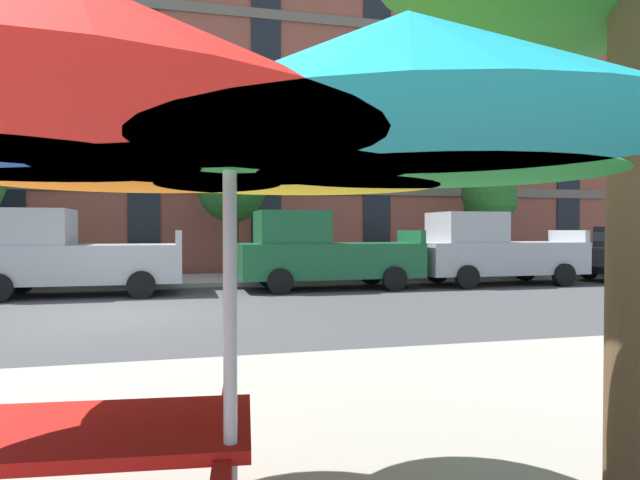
{
  "coord_description": "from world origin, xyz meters",
  "views": [
    {
      "loc": [
        1.27,
        -11.4,
        1.69
      ],
      "look_at": [
        4.93,
        3.2,
        1.4
      ],
      "focal_mm": 31.12,
      "sensor_mm": 36.0,
      "label": 1
    }
  ],
  "objects_px": {
    "pickup_silver": "(68,256)",
    "pickup_silver_midblock": "(492,251)",
    "pickup_green_midblock": "(321,253)",
    "street_tree_right": "(490,196)",
    "street_tree_middle": "(233,190)",
    "patio_umbrella": "(229,121)"
  },
  "relations": [
    {
      "from": "pickup_silver",
      "to": "street_tree_right",
      "type": "distance_m",
      "value": 14.1
    },
    {
      "from": "pickup_silver_midblock",
      "to": "street_tree_middle",
      "type": "relative_size",
      "value": 1.21
    },
    {
      "from": "pickup_silver",
      "to": "pickup_silver_midblock",
      "type": "distance_m",
      "value": 11.96
    },
    {
      "from": "pickup_silver",
      "to": "pickup_silver_midblock",
      "type": "relative_size",
      "value": 1.0
    },
    {
      "from": "pickup_silver_midblock",
      "to": "street_tree_middle",
      "type": "xyz_separation_m",
      "value": [
        -7.5,
        3.57,
        1.99
      ]
    },
    {
      "from": "pickup_green_midblock",
      "to": "pickup_silver_midblock",
      "type": "xyz_separation_m",
      "value": [
        5.36,
        0.0,
        0.0
      ]
    },
    {
      "from": "pickup_green_midblock",
      "to": "patio_umbrella",
      "type": "height_order",
      "value": "patio_umbrella"
    },
    {
      "from": "pickup_green_midblock",
      "to": "pickup_silver_midblock",
      "type": "bearing_deg",
      "value": 0.0
    },
    {
      "from": "street_tree_middle",
      "to": "pickup_silver_midblock",
      "type": "bearing_deg",
      "value": -25.47
    },
    {
      "from": "pickup_silver_midblock",
      "to": "street_tree_right",
      "type": "xyz_separation_m",
      "value": [
        1.71,
        2.91,
        1.89
      ]
    },
    {
      "from": "pickup_green_midblock",
      "to": "patio_umbrella",
      "type": "relative_size",
      "value": 1.44
    },
    {
      "from": "pickup_silver",
      "to": "street_tree_middle",
      "type": "bearing_deg",
      "value": 38.71
    },
    {
      "from": "street_tree_right",
      "to": "patio_umbrella",
      "type": "xyz_separation_m",
      "value": [
        -10.69,
        -15.61,
        -0.76
      ]
    },
    {
      "from": "pickup_green_midblock",
      "to": "street_tree_right",
      "type": "bearing_deg",
      "value": 22.4
    },
    {
      "from": "pickup_silver",
      "to": "street_tree_right",
      "type": "relative_size",
      "value": 1.29
    },
    {
      "from": "pickup_green_midblock",
      "to": "street_tree_right",
      "type": "relative_size",
      "value": 1.29
    },
    {
      "from": "pickup_silver_midblock",
      "to": "patio_umbrella",
      "type": "distance_m",
      "value": 15.6
    },
    {
      "from": "pickup_green_midblock",
      "to": "patio_umbrella",
      "type": "distance_m",
      "value": 13.25
    },
    {
      "from": "pickup_silver",
      "to": "pickup_green_midblock",
      "type": "xyz_separation_m",
      "value": [
        6.6,
        0.0,
        0.0
      ]
    },
    {
      "from": "street_tree_right",
      "to": "pickup_silver_midblock",
      "type": "bearing_deg",
      "value": -120.35
    },
    {
      "from": "street_tree_middle",
      "to": "patio_umbrella",
      "type": "bearing_deg",
      "value": -95.21
    },
    {
      "from": "street_tree_middle",
      "to": "pickup_silver",
      "type": "bearing_deg",
      "value": -141.29
    }
  ]
}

